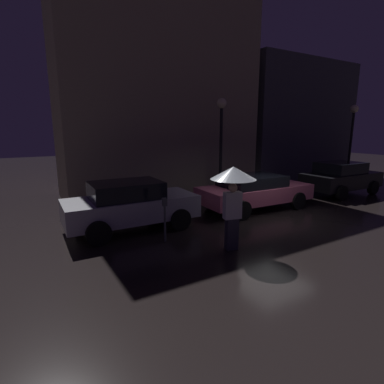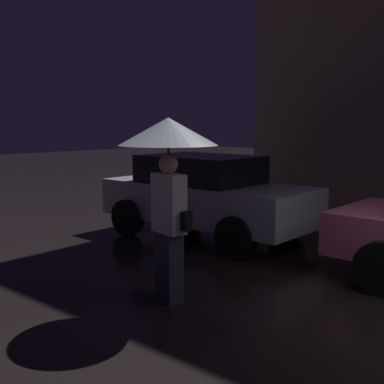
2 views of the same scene
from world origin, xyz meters
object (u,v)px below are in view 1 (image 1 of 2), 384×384
parked_car_black (341,177)px  street_lamp_near (221,126)px  parked_car_pink (254,191)px  street_lamp_far (353,125)px  parked_car_silver (130,204)px  parking_meter (165,215)px  pedestrian_with_umbrella (233,184)px

parked_car_black → street_lamp_near: size_ratio=0.90×
parked_car_pink → parked_car_black: parked_car_black is taller
street_lamp_near → street_lamp_far: 9.24m
parked_car_silver → street_lamp_far: size_ratio=0.91×
street_lamp_near → parked_car_silver: bearing=-153.5°
parked_car_pink → parking_meter: bearing=-161.2°
parked_car_black → parking_meter: 10.00m
parked_car_pink → parked_car_black: 5.45m
parked_car_pink → street_lamp_far: bearing=15.2°
parking_meter → street_lamp_near: size_ratio=0.28×
parked_car_black → parking_meter: (-9.91, -1.36, -0.02)m
pedestrian_with_umbrella → parked_car_pink: bearing=53.0°
parked_car_black → parked_car_pink: bearing=-178.9°
street_lamp_near → street_lamp_far: bearing=-2.9°
parked_car_pink → parking_meter: (-4.46, -1.36, 0.05)m
street_lamp_near → street_lamp_far: street_lamp_far is taller
street_lamp_near → pedestrian_with_umbrella: bearing=-123.2°
parked_car_black → pedestrian_with_umbrella: (-8.65, -2.72, 0.94)m
parked_car_silver → parked_car_black: size_ratio=1.01×
parking_meter → street_lamp_near: 6.78m
parking_meter → street_lamp_near: bearing=40.4°
parked_car_pink → pedestrian_with_umbrella: pedestrian_with_umbrella is taller
parked_car_pink → street_lamp_far: (9.60, 2.28, 2.52)m
parked_car_silver → pedestrian_with_umbrella: bearing=-57.3°
parked_car_black → street_lamp_near: (-5.08, 2.75, 2.38)m
parked_car_silver → pedestrian_with_umbrella: size_ratio=1.87×
street_lamp_far → parked_car_black: bearing=-151.3°
parked_car_pink → parked_car_black: bearing=1.9°
parked_car_pink → pedestrian_with_umbrella: 4.32m
parked_car_silver → parked_car_black: bearing=1.0°
parked_car_black → parking_meter: size_ratio=3.21×
parked_car_pink → street_lamp_near: 3.70m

